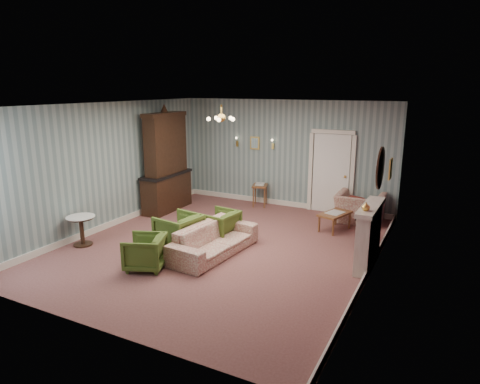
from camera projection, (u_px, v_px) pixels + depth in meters
The scene contains 27 objects.
floor at pixel (223, 246), 8.83m from camera, with size 7.00×7.00×0.00m, color brown.
ceiling at pixel (221, 105), 8.12m from camera, with size 7.00×7.00×0.00m, color white.
wall_back at pixel (285, 154), 11.50m from camera, with size 6.00×6.00×0.00m, color slate.
wall_front at pixel (89, 230), 5.45m from camera, with size 6.00×6.00×0.00m, color slate.
wall_left at pixel (109, 166), 9.80m from camera, with size 7.00×7.00×0.00m, color slate.
wall_right at pixel (376, 195), 7.16m from camera, with size 7.00×7.00×0.00m, color slate.
wall_right_floral at pixel (376, 195), 7.16m from camera, with size 7.00×7.00×0.00m, color #A35160.
door at pixel (331, 172), 10.98m from camera, with size 1.12×0.12×2.16m, color white, non-canonical shape.
olive_chair_a at pixel (145, 251), 7.68m from camera, with size 0.67×0.63×0.69m, color #435D20.
olive_chair_b at pixel (179, 230), 8.60m from camera, with size 0.78×0.73×0.81m, color #435D20.
olive_chair_c at pixel (219, 224), 9.07m from camera, with size 0.72×0.67×0.74m, color #435D20.
sofa_chintz at pixel (214, 235), 8.33m from camera, with size 2.08×0.61×0.81m, color brown.
wingback_chair at pixel (360, 203), 10.28m from camera, with size 1.10×0.72×0.96m, color brown.
dresser at pixel (166, 159), 11.12m from camera, with size 0.57×1.65×2.75m, color black, non-canonical shape.
fireplace at pixel (369, 235), 7.78m from camera, with size 0.30×1.40×1.16m, color beige, non-canonical shape.
mantel_vase at pixel (366, 206), 7.28m from camera, with size 0.15×0.15×0.15m, color gold.
oval_mirror at pixel (380, 168), 7.42m from camera, with size 0.04×0.76×0.84m, color white, non-canonical shape.
framed_print at pixel (391, 169), 8.64m from camera, with size 0.04×0.34×0.42m, color gold, non-canonical shape.
coffee_table at pixel (335, 221), 9.76m from camera, with size 0.46×0.83×0.42m, color brown, non-canonical shape.
side_table_black at pixel (366, 231), 8.84m from camera, with size 0.41×0.41×0.61m, color black, non-canonical shape.
pedestal_table at pixel (82, 231), 8.82m from camera, with size 0.58×0.58×0.64m, color black, non-canonical shape.
nesting_table at pixel (260, 194), 11.73m from camera, with size 0.39×0.50×0.65m, color brown, non-canonical shape.
gilt_mirror_back at pixel (255, 143), 11.80m from camera, with size 0.28×0.06×0.36m, color gold, non-canonical shape.
sconce_left at pixel (237, 142), 12.03m from camera, with size 0.16×0.12×0.30m, color gold, non-canonical shape.
sconce_right at pixel (273, 144), 11.54m from camera, with size 0.16×0.12×0.30m, color gold, non-canonical shape.
chandelier at pixel (221, 119), 8.19m from camera, with size 0.56×0.56×0.36m, color gold, non-canonical shape.
burgundy_cushion at pixel (357, 204), 10.18m from camera, with size 0.38×0.10×0.38m, color #5D1D17.
Camera 1 is at (4.09, -7.22, 3.25)m, focal length 31.67 mm.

